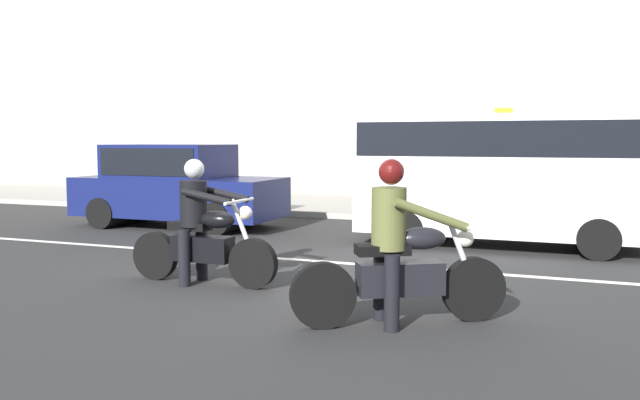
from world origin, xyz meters
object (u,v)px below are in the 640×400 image
Objects in this scene: street_sign_post at (503,146)px; pedestrian_bystander at (594,170)px; parked_van_white at (503,170)px; parked_sedan_navy at (176,185)px; motorcycle_with_rider_olive at (399,258)px; motorcycle_with_rider_black_leather at (201,233)px.

street_sign_post reaches higher than pedestrian_bystander.
parked_sedan_navy is at bearing 179.55° from parked_van_white.
motorcycle_with_rider_olive is 10.51m from street_sign_post.
parked_van_white is (0.55, 5.23, 0.64)m from motorcycle_with_rider_olive.
motorcycle_with_rider_olive is 2.88m from motorcycle_with_rider_black_leather.
street_sign_post is 1.46× the size of pedestrian_bystander.
motorcycle_with_rider_olive is 0.95× the size of motorcycle_with_rider_black_leather.
pedestrian_bystander is (1.65, 4.45, -0.16)m from parked_van_white.
pedestrian_bystander is at bearing 69.68° from parked_van_white.
motorcycle_with_rider_olive is 0.78× the size of street_sign_post.
motorcycle_with_rider_olive is at bearing -90.59° from street_sign_post.
motorcycle_with_rider_black_leather is 0.82× the size of street_sign_post.
street_sign_post is at bearing 73.41° from motorcycle_with_rider_black_leather.
street_sign_post reaches higher than motorcycle_with_rider_black_leather.
motorcycle_with_rider_olive reaches higher than motorcycle_with_rider_black_leather.
motorcycle_with_rider_black_leather is (-2.75, 0.87, -0.01)m from motorcycle_with_rider_olive.
motorcycle_with_rider_black_leather is 1.20× the size of pedestrian_bystander.
pedestrian_bystander reaches higher than motorcycle_with_rider_olive.
street_sign_post is (0.11, 10.46, 0.99)m from motorcycle_with_rider_olive.
motorcycle_with_rider_black_leather is at bearing -106.59° from street_sign_post.
parked_sedan_navy is at bearing -151.91° from pedestrian_bystander.
street_sign_post reaches higher than parked_van_white.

